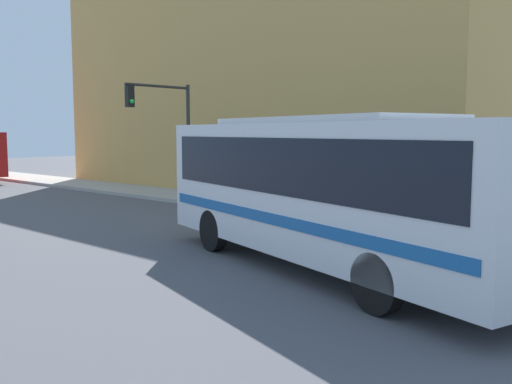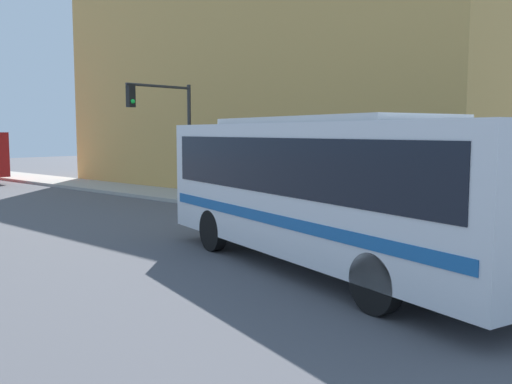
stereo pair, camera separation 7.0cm
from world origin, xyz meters
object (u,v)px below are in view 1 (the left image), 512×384
Objects in this scene: pedestrian_near_corner at (253,183)px; fire_hydrant at (299,201)px; traffic_light_pole at (167,120)px; parking_meter at (220,180)px; city_bus at (327,183)px.

fire_hydrant is at bearing -105.84° from pedestrian_near_corner.
fire_hydrant is 7.02m from traffic_light_pole.
pedestrian_near_corner is at bearing -48.85° from parking_meter.
city_bus is at bearing -122.12° from parking_meter.
city_bus is 7.64× the size of parking_meter.
city_bus is 11.43m from parking_meter.
city_bus is 2.15× the size of traffic_light_pole.
traffic_light_pole reaches higher than fire_hydrant.
city_bus is 8.30m from fire_hydrant.
pedestrian_near_corner is at bearing 67.26° from city_bus.
parking_meter is (6.06, 9.65, -0.87)m from city_bus.
city_bus is at bearing -137.81° from fire_hydrant.
parking_meter is at bearing -64.16° from traffic_light_pole.
traffic_light_pole is 3.39m from parking_meter.
traffic_light_pole is 3.55× the size of parking_meter.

